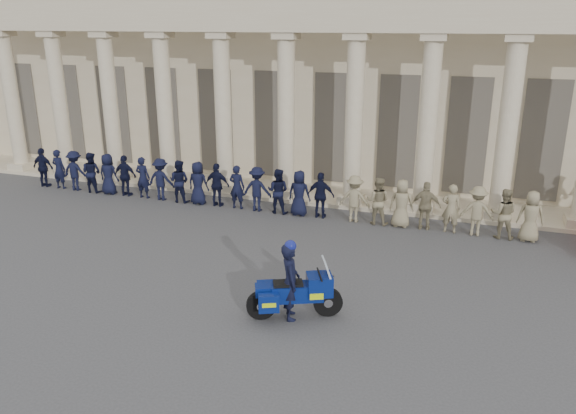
{
  "coord_description": "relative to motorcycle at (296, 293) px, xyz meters",
  "views": [
    {
      "loc": [
        5.67,
        -11.86,
        6.65
      ],
      "look_at": [
        0.67,
        2.55,
        1.6
      ],
      "focal_mm": 35.0,
      "sensor_mm": 36.0,
      "label": 1
    }
  ],
  "objects": [
    {
      "name": "building",
      "position": [
        -1.97,
        15.4,
        3.89
      ],
      "size": [
        40.0,
        12.5,
        9.0
      ],
      "color": "#C5B494",
      "rests_on": "ground"
    },
    {
      "name": "motorcycle",
      "position": [
        0.0,
        0.0,
        0.0
      ],
      "size": [
        2.13,
        1.39,
        1.46
      ],
      "rotation": [
        0.0,
        0.0,
        0.43
      ],
      "color": "black",
      "rests_on": "ground"
    },
    {
      "name": "ground",
      "position": [
        -1.97,
        0.65,
        -0.63
      ],
      "size": [
        90.0,
        90.0,
        0.0
      ],
      "primitive_type": "plane",
      "color": "#3D3D40",
      "rests_on": "ground"
    },
    {
      "name": "rider",
      "position": [
        -0.11,
        -0.06,
        0.33
      ],
      "size": [
        0.69,
        0.81,
        1.96
      ],
      "rotation": [
        0.0,
        0.0,
        2.0
      ],
      "color": "black",
      "rests_on": "ground"
    },
    {
      "name": "officer_rank",
      "position": [
        -3.91,
        7.03,
        0.19
      ],
      "size": [
        19.87,
        0.63,
        1.65
      ],
      "color": "black",
      "rests_on": "ground"
    }
  ]
}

